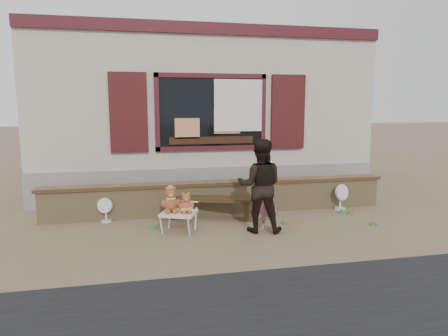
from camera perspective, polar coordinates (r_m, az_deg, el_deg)
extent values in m
plane|color=brown|center=(7.39, 0.97, -8.39)|extent=(80.00, 80.00, 0.00)
cube|color=#A09681|center=(11.49, -4.08, 9.88)|extent=(8.00, 5.00, 3.20)
cube|color=gray|center=(11.63, -3.97, -0.02)|extent=(8.04, 5.04, 0.80)
cube|color=black|center=(8.99, -1.82, 7.96)|extent=(2.30, 0.04, 1.50)
cube|color=#44141A|center=(8.99, -1.82, 13.06)|extent=(2.50, 0.08, 0.10)
cube|color=#44141A|center=(9.02, -1.77, 2.87)|extent=(2.50, 0.08, 0.10)
cube|color=#44141A|center=(8.84, -9.55, 7.82)|extent=(0.10, 0.08, 1.70)
cube|color=#44141A|center=(9.26, 5.61, 7.95)|extent=(0.10, 0.08, 1.70)
cube|color=#330F0E|center=(8.82, -13.48, 7.70)|extent=(0.80, 0.07, 1.70)
cube|color=#330F0E|center=(9.44, 9.13, 7.89)|extent=(0.80, 0.07, 1.70)
cube|color=silver|center=(9.04, 2.04, 8.91)|extent=(1.10, 0.02, 1.15)
cube|color=#44141A|center=(9.15, -1.89, 19.30)|extent=(8.00, 0.12, 0.25)
cube|color=black|center=(8.99, -1.77, 4.00)|extent=(1.90, 0.06, 0.16)
cube|color=tan|center=(8.89, -5.28, 5.66)|extent=(0.55, 0.06, 0.45)
cube|color=#E08447|center=(9.03, 0.42, 6.70)|extent=(0.60, 0.06, 0.55)
cube|color=tan|center=(8.25, -0.58, -4.39)|extent=(7.00, 0.30, 0.60)
cube|color=brown|center=(8.18, -0.58, -2.14)|extent=(7.10, 0.36, 0.07)
cube|color=#312211|center=(7.81, -2.12, -4.44)|extent=(1.69, 0.84, 0.06)
cube|color=#312211|center=(7.99, -7.32, -5.82)|extent=(0.19, 0.33, 0.35)
cube|color=#312211|center=(7.80, 3.23, -6.12)|extent=(0.19, 0.33, 0.35)
cube|color=silver|center=(7.06, -6.49, -6.45)|extent=(0.73, 0.70, 0.04)
cylinder|color=silver|center=(6.99, -8.96, -8.20)|extent=(0.04, 0.04, 0.31)
cylinder|color=silver|center=(6.84, -5.05, -8.49)|extent=(0.04, 0.04, 0.31)
cylinder|color=silver|center=(7.39, -7.78, -7.22)|extent=(0.04, 0.04, 0.31)
cylinder|color=silver|center=(7.25, -4.08, -7.47)|extent=(0.04, 0.04, 0.31)
imported|color=pink|center=(7.18, 6.13, -4.95)|extent=(0.40, 0.31, 0.97)
imported|color=black|center=(6.98, 5.17, -2.53)|extent=(0.95, 0.83, 1.64)
cylinder|color=silver|center=(8.01, -16.47, -7.26)|extent=(0.20, 0.20, 0.04)
cylinder|color=silver|center=(7.98, -16.51, -6.38)|extent=(0.03, 0.03, 0.25)
cylinder|color=silver|center=(7.93, -16.57, -5.11)|extent=(0.31, 0.20, 0.29)
cylinder|color=silver|center=(8.92, 16.23, -5.58)|extent=(0.23, 0.23, 0.04)
cylinder|color=silver|center=(8.88, 16.27, -4.65)|extent=(0.04, 0.04, 0.30)
cylinder|color=silver|center=(8.84, 16.33, -3.31)|extent=(0.36, 0.22, 0.34)
cone|color=#376127|center=(7.36, -10.21, -8.23)|extent=(0.17, 0.17, 0.09)
cone|color=#376127|center=(8.58, 17.57, -6.07)|extent=(0.16, 0.16, 0.08)
cone|color=#376127|center=(8.62, 16.45, -5.90)|extent=(0.17, 0.17, 0.10)
cone|color=#376127|center=(7.63, 8.52, -7.62)|extent=(0.11, 0.11, 0.08)
cone|color=#376127|center=(7.84, 6.01, -6.97)|extent=(0.14, 0.14, 0.12)
cone|color=#376127|center=(7.95, 20.49, -7.36)|extent=(0.14, 0.14, 0.10)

